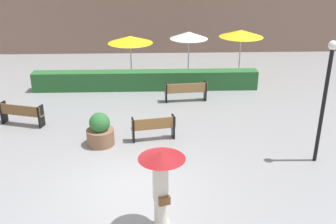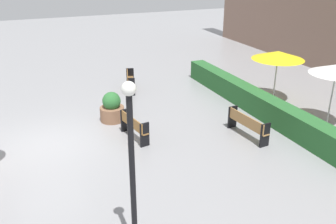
{
  "view_description": "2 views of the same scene",
  "coord_description": "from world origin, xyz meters",
  "views": [
    {
      "loc": [
        0.74,
        -9.76,
        6.42
      ],
      "look_at": [
        1.19,
        2.99,
        1.06
      ],
      "focal_mm": 42.45,
      "sensor_mm": 36.0,
      "label": 1
    },
    {
      "loc": [
        11.9,
        -0.47,
        5.95
      ],
      "look_at": [
        0.85,
        4.22,
        0.89
      ],
      "focal_mm": 39.11,
      "sensor_mm": 36.0,
      "label": 2
    }
  ],
  "objects": [
    {
      "name": "bench_mid_center",
      "position": [
        0.68,
        2.97,
        0.52
      ],
      "size": [
        1.59,
        0.6,
        0.87
      ],
      "color": "olive",
      "rests_on": "ground"
    },
    {
      "name": "hedge_strip",
      "position": [
        0.32,
        8.4,
        0.45
      ],
      "size": [
        10.7,
        0.7,
        0.91
      ],
      "primitive_type": "cube",
      "color": "#28602D",
      "rests_on": "ground"
    },
    {
      "name": "planter_pot",
      "position": [
        -1.16,
        2.69,
        0.51
      ],
      "size": [
        0.95,
        0.95,
        1.18
      ],
      "color": "brown",
      "rests_on": "ground"
    },
    {
      "name": "patio_umbrella_yellow",
      "position": [
        -0.44,
        9.92,
        2.1
      ],
      "size": [
        2.25,
        2.25,
        2.28
      ],
      "color": "silver",
      "rests_on": "ground"
    },
    {
      "name": "ground_plane",
      "position": [
        0.0,
        0.0,
        0.0
      ],
      "size": [
        60.0,
        60.0,
        0.0
      ],
      "primitive_type": "plane",
      "color": "gray"
    },
    {
      "name": "lamp_post",
      "position": [
        5.89,
        1.31,
        2.4
      ],
      "size": [
        0.28,
        0.28,
        3.92
      ],
      "color": "black",
      "rests_on": "ground"
    },
    {
      "name": "bench_far_left",
      "position": [
        -4.39,
        4.43,
        0.51
      ],
      "size": [
        1.77,
        0.83,
        0.85
      ],
      "color": "brown",
      "rests_on": "ground"
    },
    {
      "name": "bench_back_row",
      "position": [
        2.12,
        6.74,
        0.51
      ],
      "size": [
        1.91,
        0.55,
        0.86
      ],
      "color": "#9E7242",
      "rests_on": "ground"
    }
  ]
}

